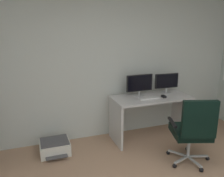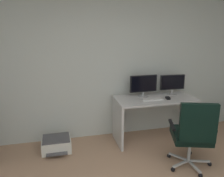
# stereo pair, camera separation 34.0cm
# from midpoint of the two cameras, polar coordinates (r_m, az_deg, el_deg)

# --- Properties ---
(wall_back) EXTENTS (5.32, 0.10, 2.59)m
(wall_back) POSITION_cam_midpoint_polar(r_m,az_deg,el_deg) (4.03, -6.22, 5.92)
(wall_back) COLOR silver
(wall_back) RESTS_ON ground
(desk) EXTENTS (1.33, 0.61, 0.75)m
(desk) POSITION_cam_midpoint_polar(r_m,az_deg,el_deg) (4.11, 7.03, -4.78)
(desk) COLOR silver
(desk) RESTS_ON ground
(monitor_main) EXTENTS (0.47, 0.18, 0.37)m
(monitor_main) POSITION_cam_midpoint_polar(r_m,az_deg,el_deg) (4.01, 4.28, 1.09)
(monitor_main) COLOR #B2B5B7
(monitor_main) RESTS_ON desk
(monitor_secondary) EXTENTS (0.44, 0.18, 0.35)m
(monitor_secondary) POSITION_cam_midpoint_polar(r_m,az_deg,el_deg) (4.25, 10.87, 1.56)
(monitor_secondary) COLOR #B2B5B7
(monitor_secondary) RESTS_ON desk
(keyboard) EXTENTS (0.35, 0.15, 0.02)m
(keyboard) POSITION_cam_midpoint_polar(r_m,az_deg,el_deg) (3.94, 6.45, -2.30)
(keyboard) COLOR silver
(keyboard) RESTS_ON desk
(computer_mouse) EXTENTS (0.07, 0.11, 0.03)m
(computer_mouse) POSITION_cam_midpoint_polar(r_m,az_deg,el_deg) (4.03, 10.06, -1.92)
(computer_mouse) COLOR black
(computer_mouse) RESTS_ON desk
(office_chair) EXTENTS (0.65, 0.68, 1.02)m
(office_chair) POSITION_cam_midpoint_polar(r_m,az_deg,el_deg) (3.41, 16.34, -9.45)
(office_chair) COLOR #B7BABC
(office_chair) RESTS_ON ground
(printer) EXTENTS (0.45, 0.46, 0.22)m
(printer) POSITION_cam_midpoint_polar(r_m,az_deg,el_deg) (3.90, -16.18, -13.49)
(printer) COLOR white
(printer) RESTS_ON ground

